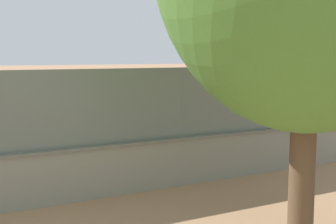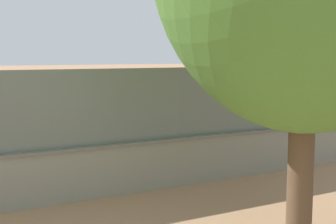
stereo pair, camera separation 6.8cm
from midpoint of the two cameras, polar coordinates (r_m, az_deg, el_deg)
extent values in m
plane|color=tan|center=(23.21, -7.17, -1.74)|extent=(260.00, 260.00, 0.00)
cube|color=gray|center=(14.58, 11.88, -4.59)|extent=(31.04, 0.51, 1.21)
cube|color=slate|center=(14.47, 11.94, -2.09)|extent=(31.04, 0.57, 0.08)
cube|color=slate|center=(14.35, 12.04, 1.72)|extent=(30.42, 0.17, 1.85)
cylinder|color=slate|center=(14.35, 12.04, 1.72)|extent=(0.07, 0.07, 1.85)
cylinder|color=slate|center=(12.59, 1.47, 1.16)|extent=(0.07, 0.07, 1.85)
cylinder|color=slate|center=(11.38, -11.90, 0.39)|extent=(0.07, 0.07, 1.85)
cylinder|color=navy|center=(16.79, -6.78, -3.65)|extent=(0.21, 0.21, 0.82)
cylinder|color=navy|center=(16.86, -7.41, -3.61)|extent=(0.21, 0.21, 0.82)
cylinder|color=white|center=(16.71, -7.13, -1.22)|extent=(0.48, 0.48, 0.61)
cylinder|color=#D8AD84|center=(16.62, -6.08, -0.83)|extent=(0.46, 0.48, 0.17)
cylinder|color=#D8AD84|center=(17.08, -7.74, -0.64)|extent=(0.46, 0.48, 0.17)
sphere|color=#D8AD84|center=(16.65, -7.15, 0.21)|extent=(0.23, 0.23, 0.23)
cylinder|color=white|center=(16.64, -7.16, 0.55)|extent=(0.34, 0.34, 0.05)
cylinder|color=black|center=(17.25, -7.51, -0.57)|extent=(0.23, 0.24, 0.04)
ellipsoid|color=#333338|center=(17.45, -7.24, -0.47)|extent=(0.23, 0.24, 0.24)
cylinder|color=#B2B2B2|center=(23.50, -4.09, -0.71)|extent=(0.21, 0.21, 0.72)
cylinder|color=#B2B2B2|center=(23.31, -4.23, -0.77)|extent=(0.21, 0.21, 0.72)
cylinder|color=#3372B2|center=(23.33, -4.17, 0.78)|extent=(0.48, 0.48, 0.53)
cylinder|color=tan|center=(23.60, -4.10, 1.11)|extent=(0.44, 0.40, 0.16)
cylinder|color=tan|center=(23.14, -5.09, 0.99)|extent=(0.44, 0.40, 0.16)
sphere|color=tan|center=(23.29, -4.18, 1.68)|extent=(0.20, 0.20, 0.20)
cylinder|color=navy|center=(23.28, -4.18, 1.89)|extent=(0.30, 0.30, 0.05)
cylinder|color=black|center=(23.19, -5.51, 0.99)|extent=(0.25, 0.22, 0.04)
ellipsoid|color=#333338|center=(23.26, -6.03, 1.01)|extent=(0.25, 0.22, 0.24)
sphere|color=#3399D8|center=(16.52, -3.35, -4.97)|extent=(0.15, 0.15, 0.15)
cylinder|color=brown|center=(9.36, 15.70, -2.90)|extent=(0.49, 0.49, 3.85)
camera|label=1|loc=(0.03, -90.11, -0.01)|focal=50.85mm
camera|label=2|loc=(0.03, 89.89, 0.01)|focal=50.85mm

